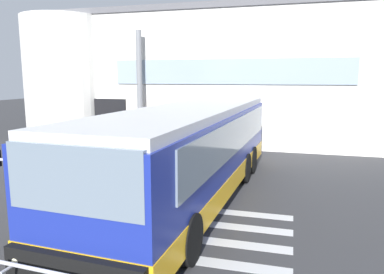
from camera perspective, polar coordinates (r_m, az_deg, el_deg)
ground_plane at (r=12.66m, az=-3.86°, el=-6.89°), size 80.00×90.00×0.02m
bay_paint_stripes at (r=8.32m, az=-0.28°, el=-15.67°), size 4.40×3.96×0.01m
terminal_building at (r=23.49m, az=3.93°, el=9.34°), size 19.38×13.80×7.08m
entry_support_column at (r=18.41m, az=-8.23°, el=7.33°), size 0.28×0.28×5.81m
bus_main_foreground at (r=10.44m, az=-0.25°, el=-2.76°), size 3.61×11.38×2.70m
passenger_near_column at (r=17.97m, az=-6.16°, el=1.11°), size 0.59×0.38×1.68m
passenger_by_doorway at (r=17.39m, az=-3.31°, el=0.76°), size 0.55×0.34×1.68m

